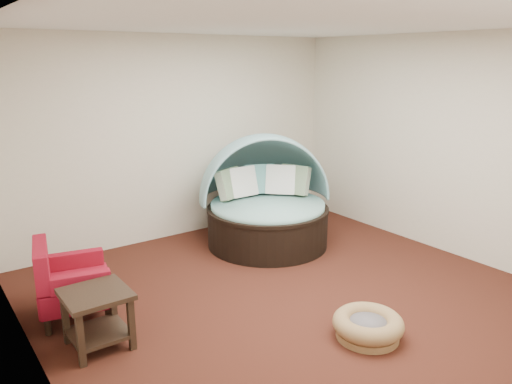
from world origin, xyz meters
TOP-DOWN VIEW (x-y plane):
  - floor at (0.00, 0.00)m, footprint 5.00×5.00m
  - wall_back at (0.00, 2.50)m, footprint 5.00×0.00m
  - wall_left at (-2.50, 0.00)m, footprint 0.00×5.00m
  - wall_right at (2.50, 0.00)m, footprint 0.00×5.00m
  - ceiling at (0.00, 0.00)m, footprint 5.00×5.00m
  - canopy_daybed at (0.76, 1.49)m, footprint 2.17×2.14m
  - pet_basket at (0.04, -1.03)m, footprint 0.71×0.71m
  - red_armchair at (-2.05, 0.95)m, footprint 0.81×0.81m
  - side_table at (-2.00, 0.27)m, footprint 0.55×0.55m

SIDE VIEW (x-z plane):
  - floor at x=0.00m, z-range 0.00..0.00m
  - pet_basket at x=0.04m, z-range 0.00..0.23m
  - side_table at x=-2.00m, z-range 0.08..0.60m
  - red_armchair at x=-2.05m, z-range -0.03..0.76m
  - canopy_daybed at x=0.76m, z-range -0.06..1.45m
  - wall_back at x=0.00m, z-range -1.10..3.90m
  - wall_left at x=-2.50m, z-range -1.10..3.90m
  - wall_right at x=2.50m, z-range -1.10..3.90m
  - ceiling at x=0.00m, z-range 2.80..2.80m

